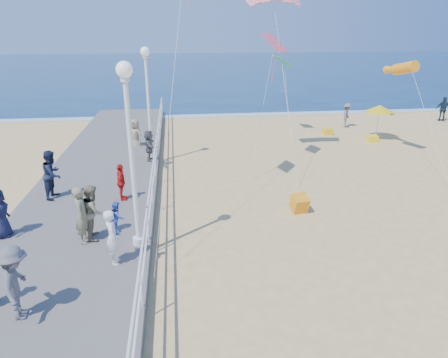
{
  "coord_description": "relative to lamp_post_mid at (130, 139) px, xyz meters",
  "views": [
    {
      "loc": [
        -4.12,
        -10.86,
        6.48
      ],
      "look_at": [
        -2.5,
        2.0,
        1.6
      ],
      "focal_mm": 32.0,
      "sensor_mm": 36.0,
      "label": 1
    }
  ],
  "objects": [
    {
      "name": "ground",
      "position": [
        5.35,
        0.0,
        -3.66
      ],
      "size": [
        160.0,
        160.0,
        0.0
      ],
      "primitive_type": "plane",
      "color": "#E2BE76",
      "rests_on": "ground"
    },
    {
      "name": "ocean",
      "position": [
        5.35,
        65.0,
        -3.65
      ],
      "size": [
        160.0,
        90.0,
        0.05
      ],
      "primitive_type": "cube",
      "color": "#0D2A4F",
      "rests_on": "ground"
    },
    {
      "name": "surf_line",
      "position": [
        5.35,
        20.5,
        -3.63
      ],
      "size": [
        160.0,
        1.2,
        0.04
      ],
      "primitive_type": "cube",
      "color": "white",
      "rests_on": "ground"
    },
    {
      "name": "boardwalk",
      "position": [
        -2.15,
        0.0,
        -3.46
      ],
      "size": [
        5.0,
        44.0,
        0.4
      ],
      "primitive_type": "cube",
      "color": "slate",
      "rests_on": "ground"
    },
    {
      "name": "railing",
      "position": [
        0.3,
        0.0,
        -2.41
      ],
      "size": [
        0.05,
        42.0,
        0.55
      ],
      "color": "white",
      "rests_on": "boardwalk"
    },
    {
      "name": "lamp_post_mid",
      "position": [
        0.0,
        0.0,
        0.0
      ],
      "size": [
        0.44,
        0.44,
        5.32
      ],
      "color": "white",
      "rests_on": "boardwalk"
    },
    {
      "name": "lamp_post_far",
      "position": [
        0.0,
        9.0,
        0.0
      ],
      "size": [
        0.44,
        0.44,
        5.32
      ],
      "color": "white",
      "rests_on": "boardwalk"
    },
    {
      "name": "woman_holding_toddler",
      "position": [
        -0.57,
        -0.99,
        -2.47
      ],
      "size": [
        0.47,
        0.64,
        1.59
      ],
      "primitive_type": "imported",
      "rotation": [
        0.0,
        0.0,
        1.74
      ],
      "color": "white",
      "rests_on": "boardwalk"
    },
    {
      "name": "toddler_held",
      "position": [
        -0.42,
        -0.84,
        -1.96
      ],
      "size": [
        0.41,
        0.49,
        0.91
      ],
      "primitive_type": "imported",
      "rotation": [
        0.0,
        0.0,
        1.74
      ],
      "color": "blue",
      "rests_on": "boardwalk"
    },
    {
      "name": "spectator_1",
      "position": [
        -1.36,
        0.6,
        -2.4
      ],
      "size": [
        0.75,
        0.91,
        1.72
      ],
      "primitive_type": "imported",
      "rotation": [
        0.0,
        0.0,
        1.7
      ],
      "color": "gray",
      "rests_on": "boardwalk"
    },
    {
      "name": "spectator_2",
      "position": [
        -2.37,
        -3.0,
        -2.38
      ],
      "size": [
        0.83,
        1.23,
        1.76
      ],
      "primitive_type": "imported",
      "rotation": [
        0.0,
        0.0,
        1.74
      ],
      "color": "#5A595E",
      "rests_on": "boardwalk"
    },
    {
      "name": "spectator_3",
      "position": [
        -0.86,
        3.44,
        -2.55
      ],
      "size": [
        0.43,
        0.86,
        1.42
      ],
      "primitive_type": "imported",
      "rotation": [
        0.0,
        0.0,
        1.68
      ],
      "color": "red",
      "rests_on": "boardwalk"
    },
    {
      "name": "spectator_4",
      "position": [
        -4.21,
        1.0,
        -2.48
      ],
      "size": [
        0.55,
        0.8,
        1.57
      ],
      "primitive_type": "imported",
      "rotation": [
        0.0,
        0.0,
        1.63
      ],
      "color": "#1A1C39",
      "rests_on": "boardwalk"
    },
    {
      "name": "spectator_5",
      "position": [
        -0.05,
        8.25,
        -2.51
      ],
      "size": [
        0.53,
        1.42,
        1.51
      ],
      "primitive_type": "imported",
      "rotation": [
        0.0,
        0.0,
        1.63
      ],
      "color": "#505154",
      "rests_on": "boardwalk"
    },
    {
      "name": "spectator_6",
      "position": [
        -1.62,
        0.33,
        -2.37
      ],
      "size": [
        0.44,
        0.66,
        1.77
      ],
      "primitive_type": "imported",
      "rotation": [
        0.0,
        0.0,
        1.55
      ],
      "color": "#7D7A56",
      "rests_on": "boardwalk"
    },
    {
      "name": "spectator_7",
      "position": [
        -3.45,
        4.04,
        -2.33
      ],
      "size": [
        0.84,
        1.0,
        1.86
      ],
      "primitive_type": "imported",
      "rotation": [
        0.0,
        0.0,
        1.42
      ],
      "color": "#1B243D",
      "rests_on": "boardwalk"
    },
    {
      "name": "beach_walker_a",
      "position": [
        13.21,
        15.48,
        -2.82
      ],
      "size": [
        1.1,
        1.26,
        1.69
      ],
      "primitive_type": "imported",
      "rotation": [
        0.0,
        0.0,
        1.04
      ],
      "color": "slate",
      "rests_on": "ground"
    },
    {
      "name": "beach_walker_b",
      "position": [
        21.16,
        16.49,
        -2.76
      ],
      "size": [
        1.15,
        0.77,
        1.81
      ],
      "primitive_type": "imported",
      "rotation": [
        0.0,
        0.0,
        2.8
      ],
      "color": "#1B2A3B",
      "rests_on": "ground"
    },
    {
      "name": "beach_walker_c",
      "position": [
        -0.94,
        11.07,
        -2.72
      ],
      "size": [
        1.08,
        1.07,
        1.88
      ],
      "primitive_type": "imported",
      "rotation": [
        0.0,
        0.0,
        -0.77
      ],
      "color": "gray",
      "rests_on": "ground"
    },
    {
      "name": "box_kite",
      "position": [
        5.74,
        2.33,
        -3.36
      ],
      "size": [
        0.63,
        0.77,
        0.74
      ],
      "primitive_type": "cube",
      "rotation": [
        0.31,
        0.0,
        0.11
      ],
      "color": "#EC5D0D",
      "rests_on": "ground"
    },
    {
      "name": "beach_umbrella",
      "position": [
        13.73,
        12.11,
        -1.75
      ],
      "size": [
        1.9,
        1.9,
        2.14
      ],
      "color": "white",
      "rests_on": "ground"
    },
    {
      "name": "beach_chair_left",
      "position": [
        11.14,
        13.6,
        -3.46
      ],
      "size": [
        0.55,
        0.55,
        0.4
      ],
      "primitive_type": "cube",
      "color": "yellow",
      "rests_on": "ground"
    },
    {
      "name": "beach_chair_right",
      "position": [
        13.22,
        11.56,
        -3.46
      ],
      "size": [
        0.55,
        0.55,
        0.4
      ],
      "primitive_type": "cube",
      "color": "yellow",
      "rests_on": "ground"
    },
    {
      "name": "kite_windsock",
      "position": [
        12.89,
        8.62,
        0.98
      ],
      "size": [
        0.97,
        2.45,
        1.03
      ],
      "primitive_type": "cylinder",
      "rotation": [
        1.36,
        0.0,
        0.17
      ],
      "color": "orange"
    },
    {
      "name": "kite_diamond_pink",
      "position": [
        5.97,
        8.05,
        2.23
      ],
      "size": [
        1.49,
        1.55,
        0.81
      ],
      "primitive_type": "cube",
      "rotation": [
        0.71,
        0.0,
        0.94
      ],
      "color": "#D9506B"
    },
    {
      "name": "kite_diamond_green",
      "position": [
        8.16,
        14.31,
        0.93
      ],
      "size": [
        1.1,
        1.27,
        0.66
      ],
      "primitive_type": "cube",
      "rotation": [
        0.56,
        0.0,
        1.63
      ],
      "color": "green"
    }
  ]
}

